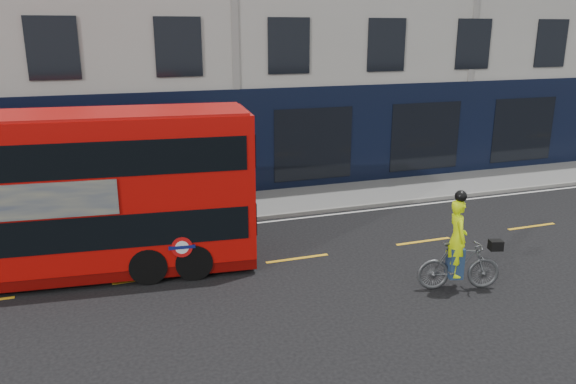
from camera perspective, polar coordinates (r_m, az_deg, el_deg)
name	(u,v)px	position (r m, az deg, el deg)	size (l,w,h in m)	color
ground	(318,281)	(14.29, 3.04, -8.99)	(120.00, 120.00, 0.00)	black
pavement	(249,205)	(20.03, -3.95, -1.33)	(60.00, 3.00, 0.12)	slate
kerb	(261,218)	(18.65, -2.73, -2.62)	(60.00, 0.12, 0.13)	gray
road_edge_line	(264,222)	(18.40, -2.46, -3.09)	(58.00, 0.10, 0.01)	silver
lane_dashes	(297,258)	(15.56, 0.96, -6.77)	(58.00, 0.12, 0.01)	gold
bus	(45,196)	(15.09, -23.50, -0.33)	(10.50, 3.37, 4.16)	#BC0B07
cyclist	(459,257)	(14.13, 16.95, -6.33)	(2.10, 1.10, 2.49)	#4F5154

